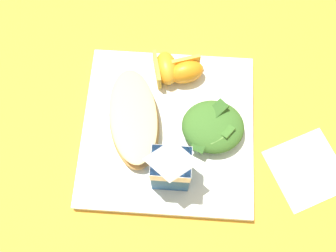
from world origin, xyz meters
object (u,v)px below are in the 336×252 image
cheesy_pizza_bread (134,119)px  orange_wedge_middle (165,68)px  orange_wedge_front (186,71)px  paper_napkin (307,169)px  white_plate (168,130)px  milk_carton (171,167)px  green_salad_pile (213,125)px

cheesy_pizza_bread → orange_wedge_middle: orange_wedge_middle is taller
orange_wedge_front → paper_napkin: orange_wedge_front is taller
white_plate → cheesy_pizza_bread: cheesy_pizza_bread is taller
milk_carton → paper_napkin: size_ratio=1.00×
green_salad_pile → orange_wedge_middle: 0.13m
orange_wedge_middle → paper_napkin: orange_wedge_middle is taller
white_plate → orange_wedge_middle: orange_wedge_middle is taller
milk_carton → orange_wedge_middle: 0.19m
orange_wedge_middle → white_plate: bearing=96.4°
cheesy_pizza_bread → green_salad_pile: green_salad_pile is taller
milk_carton → orange_wedge_front: milk_carton is taller
cheesy_pizza_bread → orange_wedge_front: orange_wedge_front is taller
white_plate → cheesy_pizza_bread: (0.06, -0.01, 0.03)m
orange_wedge_front → paper_napkin: (-0.21, 0.15, -0.03)m
orange_wedge_front → milk_carton: bearing=85.5°
green_salad_pile → orange_wedge_middle: bearing=-49.6°
green_salad_pile → orange_wedge_middle: (0.08, -0.10, -0.00)m
white_plate → orange_wedge_middle: bearing=-83.6°
white_plate → green_salad_pile: bearing=-178.2°
green_salad_pile → paper_napkin: (-0.16, 0.05, -0.03)m
cheesy_pizza_bread → orange_wedge_front: size_ratio=2.67×
milk_carton → orange_wedge_middle: (0.02, -0.18, -0.04)m
green_salad_pile → milk_carton: size_ratio=0.91×
milk_carton → orange_wedge_front: 0.18m
green_salad_pile → orange_wedge_middle: green_salad_pile is taller
green_salad_pile → milk_carton: bearing=53.1°
orange_wedge_front → white_plate: bearing=76.3°
white_plate → orange_wedge_front: orange_wedge_front is taller
cheesy_pizza_bread → paper_napkin: 0.29m
cheesy_pizza_bread → orange_wedge_front: bearing=-131.1°
cheesy_pizza_bread → milk_carton: 0.12m
white_plate → orange_wedge_front: bearing=-103.7°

